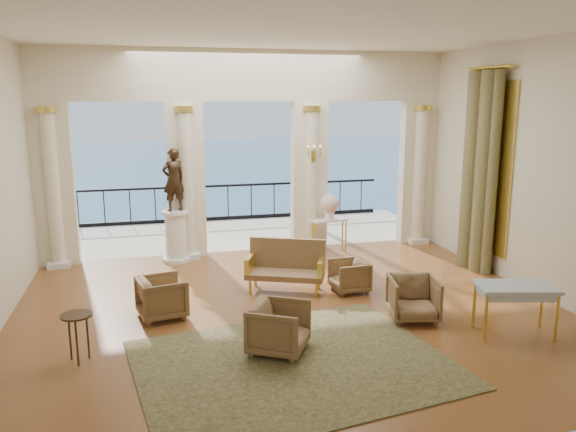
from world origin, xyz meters
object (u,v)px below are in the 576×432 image
object	(u,v)px
armchair_a	(279,326)
side_table	(77,321)
armchair_d	(162,295)
statue	(174,180)
armchair_c	(349,274)
pedestal	(176,237)
game_table	(516,290)
console_table	(329,225)
armchair_b	(413,296)
settee	(286,265)

from	to	relation	value
armchair_a	side_table	xyz separation A→B (m)	(-2.68, 0.37, 0.19)
armchair_d	side_table	bearing A→B (deg)	127.86
statue	side_table	world-z (taller)	statue
armchair_c	side_table	distance (m)	4.83
statue	armchair_d	bearing A→B (deg)	63.95
pedestal	game_table	bearing A→B (deg)	-47.75
statue	console_table	bearing A→B (deg)	158.85
armchair_a	armchair_b	distance (m)	2.43
armchair_c	statue	size ratio (longest dim) A/B	0.48
armchair_c	statue	world-z (taller)	statue
side_table	armchair_a	bearing A→B (deg)	-7.81
armchair_d	game_table	bearing A→B (deg)	-122.66
armchair_b	game_table	distance (m)	1.53
game_table	pedestal	world-z (taller)	pedestal
armchair_b	settee	distance (m)	2.49
armchair_b	armchair_d	xyz separation A→B (m)	(-3.89, 1.06, -0.01)
armchair_c	statue	distance (m)	4.30
game_table	console_table	bearing A→B (deg)	118.31
game_table	console_table	xyz separation A→B (m)	(-1.25, 5.03, -0.05)
armchair_c	game_table	xyz separation A→B (m)	(1.72, -2.40, 0.37)
armchair_a	armchair_c	xyz separation A→B (m)	(1.81, 2.11, -0.06)
side_table	console_table	bearing A→B (deg)	41.36
armchair_c	console_table	world-z (taller)	console_table
armchair_d	console_table	distance (m)	4.90
armchair_b	console_table	bearing A→B (deg)	103.28
settee	statue	world-z (taller)	statue
armchair_d	pedestal	distance (m)	3.21
armchair_c	armchair_b	bearing A→B (deg)	17.18
console_table	armchair_a	bearing A→B (deg)	-127.95
settee	side_table	distance (m)	4.01
settee	game_table	world-z (taller)	settee
armchair_d	side_table	xyz separation A→B (m)	(-1.14, -1.32, 0.21)
console_table	side_table	bearing A→B (deg)	-150.83
armchair_d	game_table	world-z (taller)	game_table
armchair_d	settee	distance (m)	2.40
game_table	statue	world-z (taller)	statue
armchair_a	side_table	world-z (taller)	armchair_a
console_table	armchair_c	bearing A→B (deg)	-112.39
side_table	game_table	bearing A→B (deg)	-6.03
settee	armchair_a	bearing A→B (deg)	-83.03
statue	settee	bearing A→B (deg)	109.23
armchair_c	console_table	distance (m)	2.69
pedestal	console_table	world-z (taller)	pedestal
armchair_b	game_table	world-z (taller)	game_table
armchair_a	armchair_d	xyz separation A→B (m)	(-1.54, 1.69, -0.02)
armchair_a	pedestal	size ratio (longest dim) A/B	0.69
armchair_a	pedestal	bearing A→B (deg)	43.26
armchair_d	console_table	size ratio (longest dim) A/B	0.86
armchair_a	game_table	distance (m)	3.56
armchair_d	side_table	size ratio (longest dim) A/B	1.10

